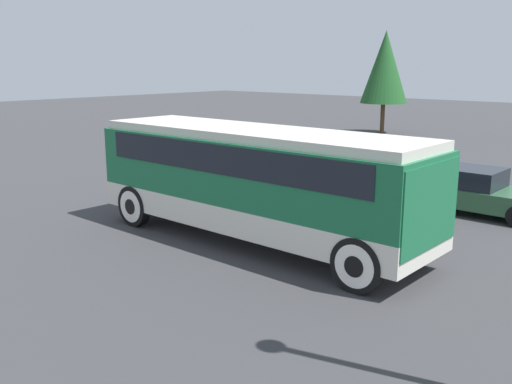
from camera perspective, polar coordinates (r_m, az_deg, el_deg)
name	(u,v)px	position (r m, az deg, el deg)	size (l,w,h in m)	color
ground_plane	(256,241)	(14.80, 0.00, -4.96)	(120.00, 120.00, 0.00)	#38383A
tour_bus	(259,175)	(14.30, 0.29, 1.74)	(9.34, 2.64, 2.92)	silver
parked_car_near	(311,162)	(22.69, 5.57, 3.00)	(4.70, 1.79, 1.39)	navy
parked_car_mid	(465,189)	(18.84, 20.21, 0.24)	(4.46, 1.92, 1.38)	#2D5638
tree_center	(385,67)	(38.63, 12.76, 12.07)	(3.04, 3.04, 6.58)	brown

